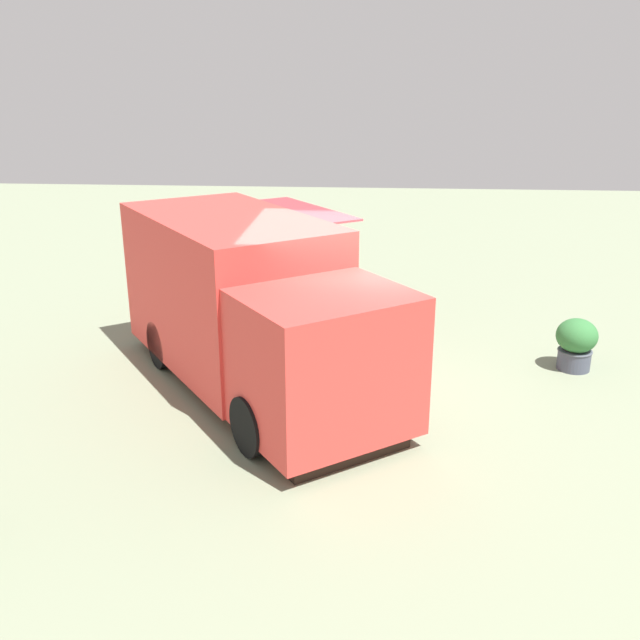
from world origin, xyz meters
name	(u,v)px	position (x,y,z in m)	size (l,w,h in m)	color
ground_plane	(338,388)	(0.00, 0.00, 0.00)	(40.00, 40.00, 0.00)	gray
food_truck	(251,310)	(0.03, 1.30, 1.19)	(5.69, 4.91, 2.48)	#DE3C36
person_customer	(349,295)	(3.76, 0.00, 0.31)	(0.77, 0.66, 0.82)	#7B6E5B
planter_flowering_near	(576,343)	(1.01, -3.71, 0.45)	(0.64, 0.64, 0.84)	#444859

